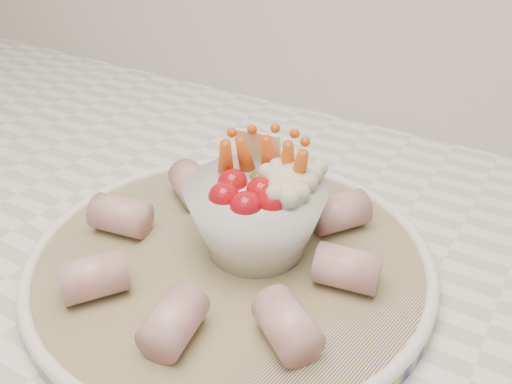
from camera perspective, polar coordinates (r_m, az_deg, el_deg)
The scene contains 3 objects.
serving_platter at distance 0.54m, azimuth -2.55°, elevation -6.85°, with size 0.43×0.43×0.02m.
veggie_bowl at distance 0.52m, azimuth 0.33°, elevation -1.82°, with size 0.13×0.13×0.11m.
cured_meat_rolls at distance 0.52m, azimuth -2.68°, elevation -4.87°, with size 0.28×0.29×0.04m.
Camera 1 is at (0.13, 1.03, 1.27)m, focal length 40.00 mm.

